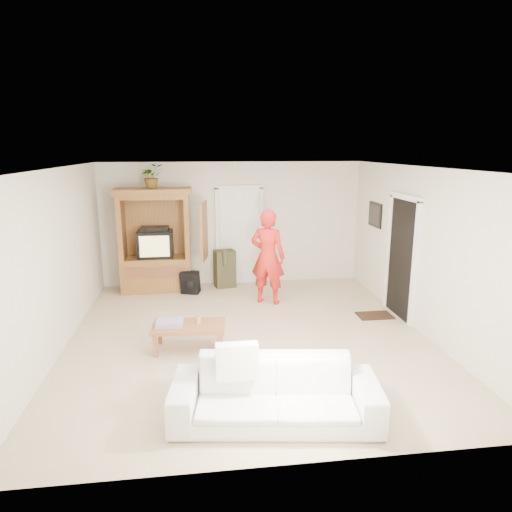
# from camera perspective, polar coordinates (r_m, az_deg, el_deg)

# --- Properties ---
(floor) EXTENTS (6.00, 6.00, 0.00)m
(floor) POSITION_cam_1_polar(r_m,az_deg,el_deg) (7.25, -0.92, -10.03)
(floor) COLOR tan
(floor) RESTS_ON ground
(ceiling) EXTENTS (6.00, 6.00, 0.00)m
(ceiling) POSITION_cam_1_polar(r_m,az_deg,el_deg) (6.66, -1.01, 10.97)
(ceiling) COLOR white
(ceiling) RESTS_ON floor
(wall_back) EXTENTS (5.50, 0.00, 5.50)m
(wall_back) POSITION_cam_1_polar(r_m,az_deg,el_deg) (9.77, -2.98, 4.05)
(wall_back) COLOR silver
(wall_back) RESTS_ON floor
(wall_front) EXTENTS (5.50, 0.00, 5.50)m
(wall_front) POSITION_cam_1_polar(r_m,az_deg,el_deg) (4.01, 4.02, -9.82)
(wall_front) COLOR silver
(wall_front) RESTS_ON floor
(wall_left) EXTENTS (0.00, 6.00, 6.00)m
(wall_left) POSITION_cam_1_polar(r_m,az_deg,el_deg) (7.08, -23.65, -0.65)
(wall_left) COLOR silver
(wall_left) RESTS_ON floor
(wall_right) EXTENTS (0.00, 6.00, 6.00)m
(wall_right) POSITION_cam_1_polar(r_m,az_deg,el_deg) (7.65, 19.97, 0.64)
(wall_right) COLOR silver
(wall_right) RESTS_ON floor
(armoire) EXTENTS (1.82, 1.14, 2.10)m
(armoire) POSITION_cam_1_polar(r_m,az_deg,el_deg) (9.51, -12.29, 1.11)
(armoire) COLOR olive
(armoire) RESTS_ON floor
(door_back) EXTENTS (0.85, 0.05, 2.04)m
(door_back) POSITION_cam_1_polar(r_m,az_deg,el_deg) (9.80, -2.07, 2.43)
(door_back) COLOR white
(door_back) RESTS_ON floor
(doorway_right) EXTENTS (0.05, 0.90, 2.04)m
(doorway_right) POSITION_cam_1_polar(r_m,az_deg,el_deg) (8.22, 17.77, -0.35)
(doorway_right) COLOR black
(doorway_right) RESTS_ON floor
(framed_picture) EXTENTS (0.03, 0.60, 0.48)m
(framed_picture) POSITION_cam_1_polar(r_m,az_deg,el_deg) (9.28, 14.68, 5.02)
(framed_picture) COLOR black
(framed_picture) RESTS_ON wall_right
(doormat) EXTENTS (0.60, 0.40, 0.02)m
(doormat) POSITION_cam_1_polar(r_m,az_deg,el_deg) (8.34, 14.61, -7.20)
(doormat) COLOR #382316
(doormat) RESTS_ON floor
(plant) EXTENTS (0.54, 0.50, 0.48)m
(plant) POSITION_cam_1_polar(r_m,az_deg,el_deg) (9.29, -12.90, 9.70)
(plant) COLOR #4C7238
(plant) RESTS_ON armoire
(man) EXTENTS (0.77, 0.66, 1.79)m
(man) POSITION_cam_1_polar(r_m,az_deg,el_deg) (8.52, 1.48, -0.10)
(man) COLOR red
(man) RESTS_ON floor
(sofa) EXTENTS (2.31, 1.15, 0.65)m
(sofa) POSITION_cam_1_polar(r_m,az_deg,el_deg) (5.10, 2.42, -16.71)
(sofa) COLOR silver
(sofa) RESTS_ON floor
(coffee_table) EXTENTS (1.09, 0.65, 0.39)m
(coffee_table) POSITION_cam_1_polar(r_m,az_deg,el_deg) (6.75, -8.41, -8.87)
(coffee_table) COLOR #975A34
(coffee_table) RESTS_ON floor
(towel) EXTENTS (0.40, 0.30, 0.08)m
(towel) POSITION_cam_1_polar(r_m,az_deg,el_deg) (6.73, -10.72, -8.21)
(towel) COLOR #E24B92
(towel) RESTS_ON coffee_table
(candle) EXTENTS (0.08, 0.08, 0.10)m
(candle) POSITION_cam_1_polar(r_m,az_deg,el_deg) (6.76, -7.22, -7.90)
(candle) COLOR tan
(candle) RESTS_ON coffee_table
(backpack_black) EXTENTS (0.41, 0.32, 0.45)m
(backpack_black) POSITION_cam_1_polar(r_m,az_deg,el_deg) (9.30, -8.24, -3.36)
(backpack_black) COLOR black
(backpack_black) RESTS_ON floor
(backpack_olive) EXTENTS (0.47, 0.39, 0.79)m
(backpack_olive) POSITION_cam_1_polar(r_m,az_deg,el_deg) (9.65, -3.93, -1.58)
(backpack_olive) COLOR #47442B
(backpack_olive) RESTS_ON floor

